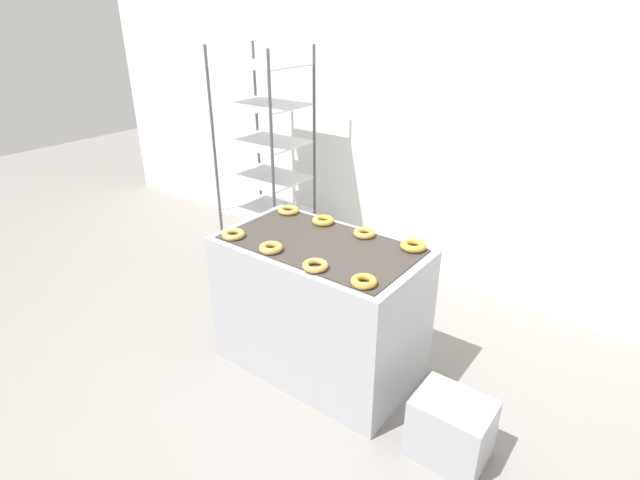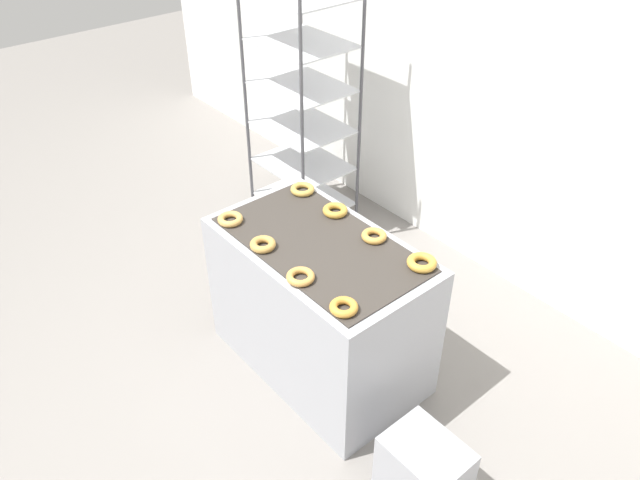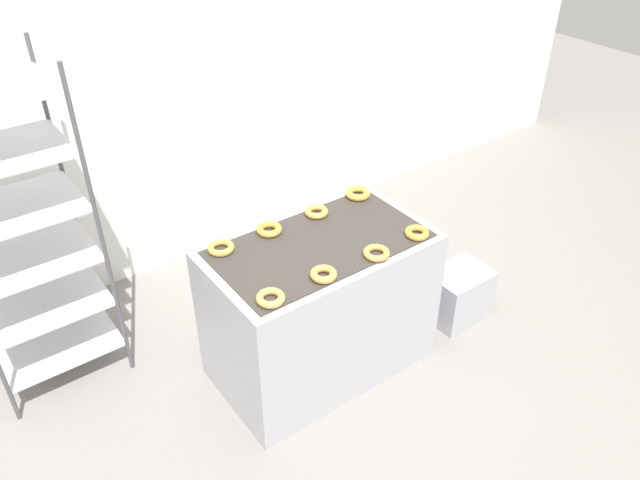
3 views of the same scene
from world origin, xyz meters
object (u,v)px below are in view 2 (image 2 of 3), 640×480
Objects in this scene: baking_rack_cart at (302,107)px; donut_far_midright at (374,236)px; fryer_machine at (320,306)px; glaze_bin at (424,470)px; donut_near_left at (230,219)px; donut_near_midleft at (263,244)px; donut_far_midleft at (335,210)px; donut_near_midright at (301,277)px; donut_far_left at (302,189)px; donut_far_right at (422,263)px; donut_near_right at (344,307)px.

baking_rack_cart is 14.01× the size of donut_far_midright.
donut_far_midright is (0.15, 0.24, 0.46)m from fryer_machine.
donut_near_left is (-1.45, -0.06, 0.72)m from glaze_bin.
donut_near_left is at bearing 179.61° from donut_near_midleft.
donut_far_midleft is at bearing -30.65° from baking_rack_cart.
donut_far_left is at bearing 140.49° from donut_near_midright.
donut_near_midright is 0.93× the size of donut_far_right.
donut_near_midright is at bearing -1.47° from donut_near_left.
donut_far_midright is (0.31, 0.49, -0.00)m from donut_near_midleft.
glaze_bin is 2.84× the size of donut_near_midleft.
baking_rack_cart reaches higher than donut_far_midleft.
donut_far_right is (0.30, 0.53, 0.00)m from donut_near_midright.
donut_far_midright is at bearing 38.33° from donut_near_left.
fryer_machine reaches higher than glaze_bin.
baking_rack_cart is at bearing 154.24° from glaze_bin.
donut_near_left is at bearing -141.67° from donut_far_midright.
donut_near_left is 0.58m from donut_far_midleft.
donut_near_right is at bearing -33.66° from baking_rack_cart.
fryer_machine is 0.70m from donut_near_right.
donut_near_left is 1.04× the size of donut_near_right.
donut_near_midleft is 0.97× the size of donut_far_midleft.
baking_rack_cart reaches higher than donut_near_right.
donut_near_right is 0.51m from donut_far_right.
baking_rack_cart reaches higher than donut_near_midleft.
baking_rack_cart is 4.87× the size of glaze_bin.
donut_far_midright is (-0.83, 0.43, 0.72)m from glaze_bin.
donut_near_midright is (0.17, -0.26, 0.46)m from fryer_machine.
donut_far_midright is (1.42, -0.66, -0.05)m from baking_rack_cart.
donut_near_right reaches higher than glaze_bin.
donut_far_midright is at bearing -176.51° from donut_far_right.
fryer_machine is at bearing 169.46° from glaze_bin.
baking_rack_cart is 13.48× the size of donut_near_midright.
fryer_machine is at bearing 122.31° from donut_near_midright.
donut_far_midleft reaches higher than glaze_bin.
baking_rack_cart is 13.29× the size of donut_far_left.
baking_rack_cart is 1.85m from donut_near_midright.
donut_far_midright is (0.61, -0.01, 0.00)m from donut_far_left.
donut_far_midright is (-0.31, 0.49, -0.00)m from donut_near_right.
baking_rack_cart is at bearing 124.88° from donut_near_left.
donut_near_midleft is at bearing -59.46° from donut_far_left.
donut_near_left is at bearing 178.53° from donut_near_midright.
donut_near_midleft reaches higher than donut_near_left.
donut_near_midright is 1.05× the size of donut_near_right.
glaze_bin is at bearing -10.54° from fryer_machine.
glaze_bin is 1.67m from donut_far_left.
donut_near_right is at bearing 2.46° from donut_near_midright.
donut_far_left is 1.05× the size of donut_far_midright.
donut_near_midleft is at bearing -123.00° from fryer_machine.
baking_rack_cart is 13.40× the size of donut_far_midleft.
donut_near_right is (0.46, -0.25, 0.46)m from fryer_machine.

